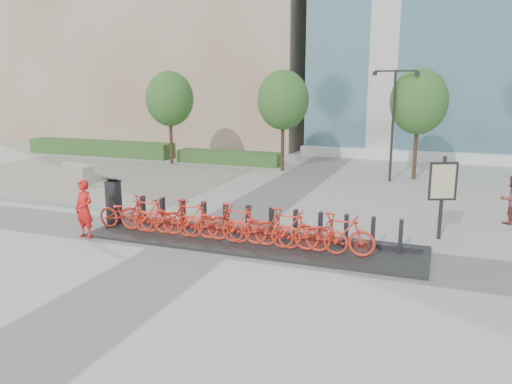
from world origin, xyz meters
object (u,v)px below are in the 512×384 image
(worker_red, at_px, (84,209))
(kiosk, at_px, (114,201))
(map_sign, at_px, (443,185))
(bike_0, at_px, (126,213))
(pedestrian, at_px, (511,199))
(jersey_barrier, at_px, (78,173))

(worker_red, bearing_deg, kiosk, 96.38)
(kiosk, xyz_separation_m, map_sign, (9.63, 2.15, 0.80))
(bike_0, height_order, pedestrian, pedestrian)
(jersey_barrier, relative_size, map_sign, 0.85)
(kiosk, relative_size, jersey_barrier, 0.72)
(bike_0, bearing_deg, jersey_barrier, 48.71)
(kiosk, xyz_separation_m, worker_red, (-0.04, -1.34, 0.06))
(pedestrian, relative_size, jersey_barrier, 0.77)
(worker_red, relative_size, jersey_barrier, 0.83)
(bike_0, bearing_deg, map_sign, -73.60)
(map_sign, bearing_deg, pedestrian, 25.64)
(bike_0, relative_size, kiosk, 1.27)
(worker_red, height_order, map_sign, map_sign)
(bike_0, relative_size, jersey_barrier, 0.92)
(kiosk, height_order, jersey_barrier, kiosk)
(jersey_barrier, bearing_deg, pedestrian, 20.48)
(kiosk, bearing_deg, jersey_barrier, 138.72)
(worker_red, height_order, pedestrian, worker_red)
(kiosk, distance_m, map_sign, 9.90)
(pedestrian, distance_m, jersey_barrier, 17.82)
(bike_0, distance_m, map_sign, 9.30)
(kiosk, relative_size, worker_red, 0.87)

